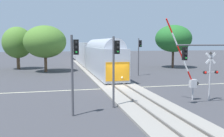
# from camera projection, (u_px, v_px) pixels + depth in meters

# --- Properties ---
(ground_plane) EXTENTS (220.00, 220.00, 0.00)m
(ground_plane) POSITION_uv_depth(u_px,v_px,m) (120.00, 88.00, 26.46)
(ground_plane) COLOR #3D3D42
(road_centre_stripe) EXTENTS (44.00, 0.20, 0.01)m
(road_centre_stripe) POSITION_uv_depth(u_px,v_px,m) (120.00, 88.00, 26.46)
(road_centre_stripe) COLOR beige
(road_centre_stripe) RESTS_ON ground
(railway_track) EXTENTS (4.40, 80.00, 0.32)m
(railway_track) POSITION_uv_depth(u_px,v_px,m) (120.00, 87.00, 26.45)
(railway_track) COLOR gray
(railway_track) RESTS_ON ground
(commuter_train) EXTENTS (3.04, 60.36, 5.16)m
(commuter_train) POSITION_uv_depth(u_px,v_px,m) (86.00, 52.00, 54.49)
(commuter_train) COLOR #B2B7C1
(commuter_train) RESTS_ON railway_track
(crossing_gate_near) EXTENTS (3.21, 0.40, 6.90)m
(crossing_gate_near) POSITION_uv_depth(u_px,v_px,m) (190.00, 75.00, 20.65)
(crossing_gate_near) COLOR #B7B7BC
(crossing_gate_near) RESTS_ON ground
(crossing_signal_mast) EXTENTS (1.36, 0.44, 4.22)m
(crossing_signal_mast) POSITION_uv_depth(u_px,v_px,m) (210.00, 71.00, 20.36)
(crossing_signal_mast) COLOR #B2B2B7
(crossing_signal_mast) RESTS_ON ground
(traffic_signal_near_left) EXTENTS (0.53, 0.38, 5.45)m
(traffic_signal_near_left) POSITION_uv_depth(u_px,v_px,m) (74.00, 62.00, 16.06)
(traffic_signal_near_left) COLOR #4C4C51
(traffic_signal_near_left) RESTS_ON ground
(traffic_signal_median) EXTENTS (0.53, 0.38, 5.40)m
(traffic_signal_median) POSITION_uv_depth(u_px,v_px,m) (115.00, 60.00, 18.14)
(traffic_signal_median) COLOR #4C4C51
(traffic_signal_median) RESTS_ON ground
(traffic_signal_far_side) EXTENTS (0.53, 0.38, 5.57)m
(traffic_signal_far_side) POSITION_uv_depth(u_px,v_px,m) (139.00, 51.00, 36.02)
(traffic_signal_far_side) COLOR #4C4C51
(traffic_signal_far_side) RESTS_ON ground
(traffic_signal_near_right) EXTENTS (5.38, 0.38, 5.00)m
(traffic_signal_near_right) POSITION_uv_depth(u_px,v_px,m) (216.00, 57.00, 19.16)
(traffic_signal_near_right) COLOR #4C4C51
(traffic_signal_near_right) RESTS_ON ground
(maple_right_background) EXTENTS (7.01, 7.01, 8.32)m
(maple_right_background) POSITION_uv_depth(u_px,v_px,m) (173.00, 39.00, 47.09)
(maple_right_background) COLOR #4C3828
(maple_right_background) RESTS_ON ground
(pine_left_background) EXTENTS (5.41, 5.41, 7.82)m
(pine_left_background) POSITION_uv_depth(u_px,v_px,m) (17.00, 43.00, 44.73)
(pine_left_background) COLOR brown
(pine_left_background) RESTS_ON ground
(oak_behind_train) EXTENTS (7.01, 7.01, 7.78)m
(oak_behind_train) POSITION_uv_depth(u_px,v_px,m) (45.00, 42.00, 40.59)
(oak_behind_train) COLOR brown
(oak_behind_train) RESTS_ON ground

